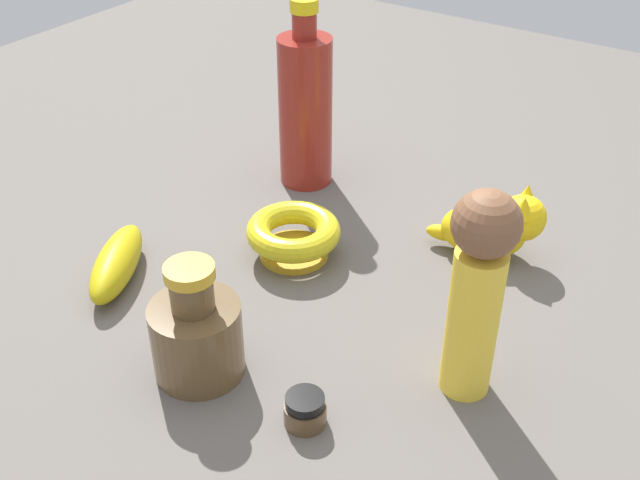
{
  "coord_description": "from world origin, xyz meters",
  "views": [
    {
      "loc": [
        0.62,
        0.42,
        0.57
      ],
      "look_at": [
        0.0,
        0.0,
        0.06
      ],
      "focal_mm": 43.33,
      "sensor_mm": 36.0,
      "label": 1
    }
  ],
  "objects_px": {
    "banana": "(117,263)",
    "nail_polish_jar": "(305,410)",
    "bottle_tall": "(305,108)",
    "cat_figurine": "(494,226)",
    "person_figure_adult": "(477,287)",
    "bowl": "(293,234)",
    "bottle_short": "(196,333)"
  },
  "relations": [
    {
      "from": "nail_polish_jar",
      "to": "person_figure_adult",
      "type": "distance_m",
      "value": 0.2
    },
    {
      "from": "bowl",
      "to": "cat_figurine",
      "type": "relative_size",
      "value": 0.82
    },
    {
      "from": "bottle_tall",
      "to": "bowl",
      "type": "bearing_deg",
      "value": 30.31
    },
    {
      "from": "bowl",
      "to": "nail_polish_jar",
      "type": "height_order",
      "value": "bowl"
    },
    {
      "from": "nail_polish_jar",
      "to": "bottle_tall",
      "type": "distance_m",
      "value": 0.49
    },
    {
      "from": "cat_figurine",
      "to": "bottle_tall",
      "type": "bearing_deg",
      "value": -95.09
    },
    {
      "from": "nail_polish_jar",
      "to": "bottle_tall",
      "type": "relative_size",
      "value": 0.16
    },
    {
      "from": "cat_figurine",
      "to": "nail_polish_jar",
      "type": "bearing_deg",
      "value": -5.3
    },
    {
      "from": "bowl",
      "to": "nail_polish_jar",
      "type": "bearing_deg",
      "value": 37.9
    },
    {
      "from": "banana",
      "to": "bottle_tall",
      "type": "relative_size",
      "value": 0.57
    },
    {
      "from": "cat_figurine",
      "to": "person_figure_adult",
      "type": "bearing_deg",
      "value": 17.33
    },
    {
      "from": "bottle_short",
      "to": "bottle_tall",
      "type": "bearing_deg",
      "value": -160.58
    },
    {
      "from": "bottle_short",
      "to": "bottle_tall",
      "type": "xyz_separation_m",
      "value": [
        -0.39,
        -0.14,
        0.06
      ]
    },
    {
      "from": "nail_polish_jar",
      "to": "bottle_tall",
      "type": "height_order",
      "value": "bottle_tall"
    },
    {
      "from": "person_figure_adult",
      "to": "bottle_tall",
      "type": "bearing_deg",
      "value": -124.4
    },
    {
      "from": "bottle_short",
      "to": "bottle_tall",
      "type": "height_order",
      "value": "bottle_tall"
    },
    {
      "from": "bowl",
      "to": "banana",
      "type": "bearing_deg",
      "value": -42.95
    },
    {
      "from": "bottle_tall",
      "to": "banana",
      "type": "bearing_deg",
      "value": -8.63
    },
    {
      "from": "bowl",
      "to": "bottle_short",
      "type": "bearing_deg",
      "value": 10.07
    },
    {
      "from": "banana",
      "to": "nail_polish_jar",
      "type": "distance_m",
      "value": 0.33
    },
    {
      "from": "bowl",
      "to": "person_figure_adult",
      "type": "bearing_deg",
      "value": 72.16
    },
    {
      "from": "bowl",
      "to": "bottle_short",
      "type": "xyz_separation_m",
      "value": [
        0.22,
        0.04,
        0.02
      ]
    },
    {
      "from": "bottle_short",
      "to": "person_figure_adult",
      "type": "bearing_deg",
      "value": 119.28
    },
    {
      "from": "person_figure_adult",
      "to": "cat_figurine",
      "type": "bearing_deg",
      "value": -162.67
    },
    {
      "from": "banana",
      "to": "person_figure_adult",
      "type": "xyz_separation_m",
      "value": [
        -0.07,
        0.43,
        0.1
      ]
    },
    {
      "from": "bowl",
      "to": "bottle_tall",
      "type": "height_order",
      "value": "bottle_tall"
    },
    {
      "from": "cat_figurine",
      "to": "bottle_short",
      "type": "relative_size",
      "value": 1.08
    },
    {
      "from": "nail_polish_jar",
      "to": "person_figure_adult",
      "type": "xyz_separation_m",
      "value": [
        -0.13,
        0.11,
        0.11
      ]
    },
    {
      "from": "bottle_short",
      "to": "bottle_tall",
      "type": "distance_m",
      "value": 0.42
    },
    {
      "from": "person_figure_adult",
      "to": "bottle_tall",
      "type": "relative_size",
      "value": 0.86
    },
    {
      "from": "bottle_short",
      "to": "cat_figurine",
      "type": "bearing_deg",
      "value": 155.44
    },
    {
      "from": "nail_polish_jar",
      "to": "person_figure_adult",
      "type": "relative_size",
      "value": 0.18
    }
  ]
}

